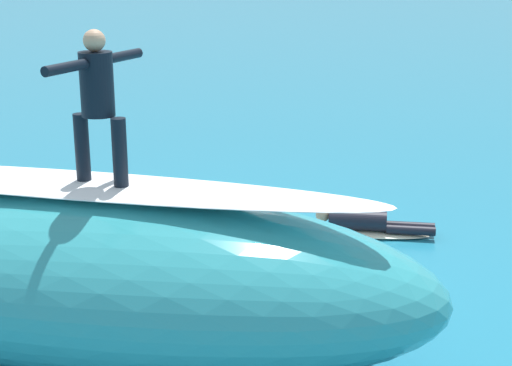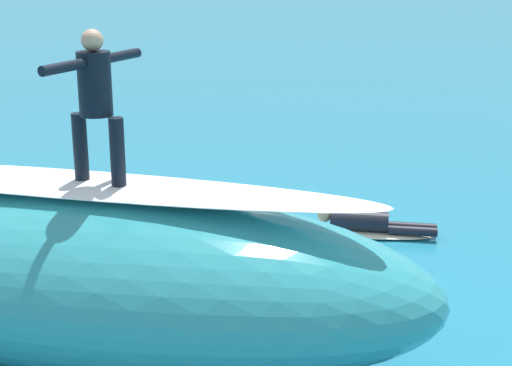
# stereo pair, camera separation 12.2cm
# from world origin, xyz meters

# --- Properties ---
(ground_plane) EXTENTS (120.00, 120.00, 0.00)m
(ground_plane) POSITION_xyz_m (0.00, 0.00, 0.00)
(ground_plane) COLOR teal
(wave_crest) EXTENTS (7.68, 3.26, 1.81)m
(wave_crest) POSITION_xyz_m (0.24, 2.89, 0.91)
(wave_crest) COLOR teal
(wave_crest) RESTS_ON ground_plane
(wave_foam_lip) EXTENTS (6.42, 1.44, 0.08)m
(wave_foam_lip) POSITION_xyz_m (0.24, 2.89, 1.85)
(wave_foam_lip) COLOR white
(wave_foam_lip) RESTS_ON wave_crest
(surfboard_riding) EXTENTS (1.93, 0.74, 0.07)m
(surfboard_riding) POSITION_xyz_m (-0.06, 2.86, 1.85)
(surfboard_riding) COLOR #EAE5C6
(surfboard_riding) RESTS_ON wave_crest
(surfer_riding) EXTENTS (0.59, 1.42, 1.51)m
(surfer_riding) POSITION_xyz_m (-0.06, 2.86, 2.76)
(surfer_riding) COLOR black
(surfer_riding) RESTS_ON surfboard_riding
(surfboard_paddling) EXTENTS (2.19, 0.84, 0.07)m
(surfboard_paddling) POSITION_xyz_m (-1.83, -1.51, 0.03)
(surfboard_paddling) COLOR #EAE5C6
(surfboard_paddling) RESTS_ON ground_plane
(surfer_paddling) EXTENTS (1.77, 0.56, 0.32)m
(surfer_paddling) POSITION_xyz_m (-1.96, -1.53, 0.21)
(surfer_paddling) COLOR black
(surfer_paddling) RESTS_ON surfboard_paddling
(foam_patch_near) EXTENTS (0.66, 0.79, 0.13)m
(foam_patch_near) POSITION_xyz_m (0.41, 0.27, 0.07)
(foam_patch_near) COLOR white
(foam_patch_near) RESTS_ON ground_plane
(foam_patch_mid) EXTENTS (1.08, 1.26, 0.10)m
(foam_patch_mid) POSITION_xyz_m (3.71, -2.52, 0.05)
(foam_patch_mid) COLOR white
(foam_patch_mid) RESTS_ON ground_plane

